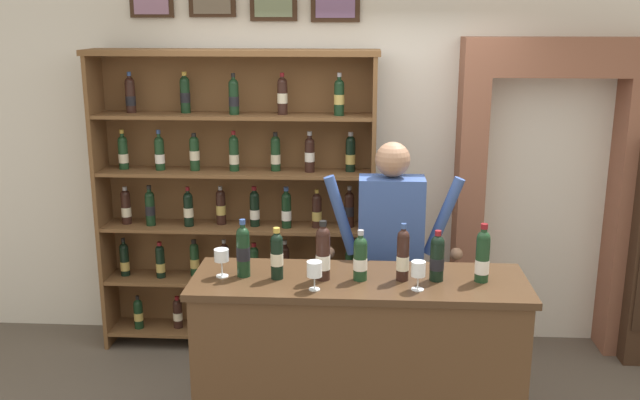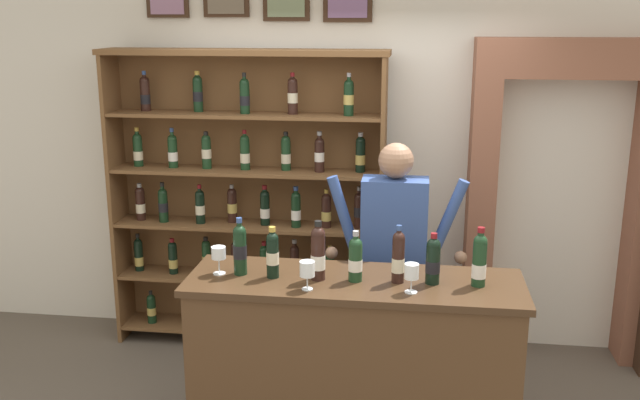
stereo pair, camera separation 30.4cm
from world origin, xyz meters
The scene contains 15 objects.
back_wall centered at (0.00, 1.60, 1.76)m, with size 12.00×0.19×3.52m.
wine_shelf centered at (-0.73, 1.30, 1.17)m, with size 2.07×0.34×2.23m.
archway_doorway centered at (1.54, 1.47, 1.29)m, with size 1.32×0.45×2.32m.
tasting_counter centered at (0.19, 0.00, 0.52)m, with size 1.87×0.61×1.04m.
shopkeeper centered at (0.38, 0.61, 1.06)m, with size 0.90×0.22×1.71m.
tasting_bottle_vin_santo centered at (-0.46, 0.00, 1.19)m, with size 0.08×0.08×0.33m.
tasting_bottle_riserva centered at (-0.27, -0.03, 1.18)m, with size 0.07×0.07×0.29m.
tasting_bottle_super_tuscan centered at (-0.01, -0.02, 1.19)m, with size 0.08×0.08×0.34m.
tasting_bottle_rosso centered at (0.19, -0.02, 1.17)m, with size 0.08×0.08×0.29m.
tasting_bottle_prosecco centered at (0.43, -0.01, 1.19)m, with size 0.07×0.07×0.33m.
tasting_bottle_grappa centered at (0.61, 0.00, 1.17)m, with size 0.08×0.08×0.29m.
tasting_bottle_bianco centered at (0.86, 0.00, 1.19)m, with size 0.08×0.08×0.33m.
wine_glass_right centered at (-0.05, -0.18, 1.15)m, with size 0.08×0.08×0.16m.
wine_glass_spare centered at (-0.58, -0.02, 1.16)m, with size 0.08×0.08×0.16m.
wine_glass_center centered at (0.50, -0.15, 1.15)m, with size 0.08×0.08×0.16m.
Camera 2 is at (0.50, -3.69, 2.46)m, focal length 39.76 mm.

